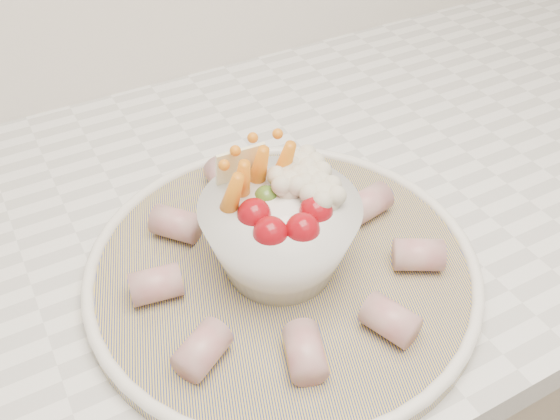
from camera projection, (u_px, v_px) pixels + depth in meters
kitchen_counter at (346, 382)px, 1.04m from camera, size 2.04×0.62×0.92m
serving_platter at (283, 267)px, 0.60m from camera, size 0.47×0.47×0.02m
veggie_bowl at (281, 229)px, 0.56m from camera, size 0.15×0.15×0.12m
cured_meat_rolls at (283, 253)px, 0.58m from camera, size 0.28×0.29×0.03m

